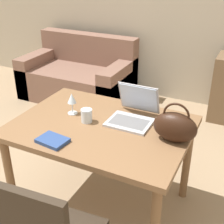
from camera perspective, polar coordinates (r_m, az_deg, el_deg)
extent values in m
cube|color=brown|center=(2.19, -2.00, -2.81)|extent=(1.22, 0.89, 0.04)
cylinder|color=brown|center=(2.43, -18.15, -11.44)|extent=(0.06, 0.06, 0.69)
cylinder|color=brown|center=(2.91, -7.94, -3.24)|extent=(0.06, 0.06, 0.69)
cylinder|color=brown|center=(2.55, 13.52, -8.73)|extent=(0.06, 0.06, 0.69)
cube|color=#7F5B4C|center=(4.32, -6.35, 5.28)|extent=(1.44, 0.85, 0.42)
cube|color=#7F5B4C|center=(4.45, -4.39, 11.60)|extent=(1.44, 0.20, 0.40)
cube|color=#7F5B4C|center=(4.64, -12.97, 7.24)|extent=(0.20, 0.85, 0.56)
cube|color=#7F5B4C|center=(4.02, 1.17, 4.78)|extent=(0.20, 0.85, 0.56)
cube|color=#ADADB2|center=(2.20, 3.21, -1.92)|extent=(0.30, 0.24, 0.02)
cube|color=slate|center=(2.19, 3.15, -1.79)|extent=(0.26, 0.16, 0.00)
cube|color=#ADADB2|center=(2.28, 4.97, 2.58)|extent=(0.30, 0.09, 0.23)
cube|color=silver|center=(2.28, 4.90, 2.57)|extent=(0.28, 0.08, 0.21)
cylinder|color=silver|center=(2.21, -4.67, -0.65)|extent=(0.08, 0.08, 0.10)
cylinder|color=silver|center=(2.35, -7.20, -0.19)|extent=(0.07, 0.07, 0.01)
cylinder|color=silver|center=(2.33, -7.26, 0.78)|extent=(0.01, 0.01, 0.08)
cone|color=silver|center=(2.30, -7.38, 2.53)|extent=(0.07, 0.07, 0.07)
ellipsoid|color=black|center=(1.99, 11.44, -2.74)|extent=(0.28, 0.15, 0.20)
torus|color=black|center=(1.95, 11.66, -0.61)|extent=(0.17, 0.01, 0.17)
cube|color=navy|center=(2.02, -10.80, -5.13)|extent=(0.20, 0.16, 0.02)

